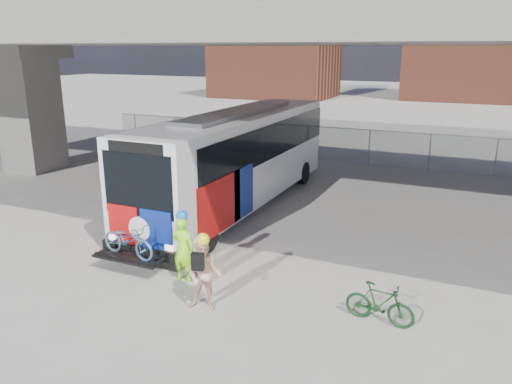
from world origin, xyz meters
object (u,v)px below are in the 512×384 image
Objects in this scene: bollard at (201,259)px; cyclist_hivis at (183,247)px; bus at (238,153)px; bike_parked at (380,304)px; cyclist_tan at (204,274)px.

cyclist_hivis is (-0.52, -0.00, 0.24)m from bollard.
bus reaches higher than bike_parked.
bus is 6.87× the size of cyclist_tan.
bollard is 0.68× the size of cyclist_tan.
bus is at bearing -73.66° from cyclist_hivis.
cyclist_hivis is 1.68m from cyclist_tan.
bus is at bearing 52.51° from bike_parked.
cyclist_tan is at bearing -55.88° from bollard.
bus reaches higher than cyclist_tan.
cyclist_tan is (2.84, -7.42, -1.22)m from bus.
bollard reaches higher than bike_parked.
cyclist_hivis reaches higher than bike_parked.
bollard is 0.82× the size of bike_parked.
bike_parked is at bearing -43.62° from bus.
bus is 6.62m from cyclist_hivis.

